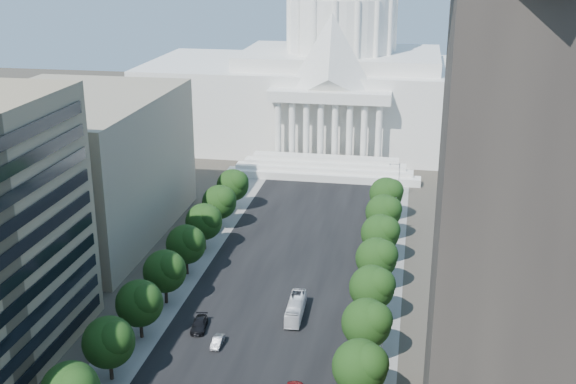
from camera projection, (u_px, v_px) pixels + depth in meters
The scene contains 26 objects.
road_asphalt at pixel (285, 268), 141.43m from camera, with size 30.00×260.00×0.01m, color black.
sidewalk_left at pixel (192, 261), 144.59m from camera, with size 8.00×260.00×0.02m, color gray.
sidewalk_right at pixel (382, 275), 138.27m from camera, with size 8.00×260.00×0.02m, color gray.
capitol at pixel (340, 80), 223.15m from camera, with size 120.00×56.00×73.00m.
office_block_left_far at pixel (72, 167), 153.81m from camera, with size 38.00×52.00×30.00m, color gray.
tree_l_d at pixel (110, 341), 103.01m from camera, with size 7.79×7.60×9.97m.
tree_l_e at pixel (141, 302), 114.17m from camera, with size 7.79×7.60×9.97m.
tree_l_f at pixel (166, 270), 125.34m from camera, with size 7.79×7.60×9.97m.
tree_l_g at pixel (187, 243), 136.50m from camera, with size 7.79×7.60×9.97m.
tree_l_h at pixel (205, 221), 147.66m from camera, with size 7.79×7.60×9.97m.
tree_l_i at pixel (221, 201), 158.82m from camera, with size 7.79×7.60×9.97m.
tree_l_j at pixel (234, 184), 169.98m from camera, with size 7.79×7.60×9.97m.
tree_r_d at pixel (362, 366), 97.02m from camera, with size 7.79×7.60×9.97m.
tree_r_e at pixel (369, 322), 108.19m from camera, with size 7.79×7.60×9.97m.
tree_r_f at pixel (374, 287), 119.35m from camera, with size 7.79×7.60×9.97m.
tree_r_g at pixel (378, 257), 130.51m from camera, with size 7.79×7.60×9.97m.
tree_r_h at pixel (382, 232), 141.67m from camera, with size 7.79×7.60×9.97m.
tree_r_i at pixel (385, 211), 152.83m from camera, with size 7.79×7.60×9.97m.
tree_r_j at pixel (388, 193), 163.99m from camera, with size 7.79×7.60×9.97m.
streetlight_c at pixel (379, 326), 108.31m from camera, with size 2.61×0.44×9.00m.
streetlight_d at pixel (387, 258), 131.57m from camera, with size 2.61×0.44×9.00m.
streetlight_e at pixel (393, 211), 154.82m from camera, with size 2.61×0.44×9.00m.
streetlight_f at pixel (397, 176), 178.07m from camera, with size 2.61×0.44×9.00m.
car_silver at pixel (218, 342), 113.89m from camera, with size 1.47×4.22×1.39m, color #95969C.
car_dark_b at pixel (199, 325), 118.73m from camera, with size 2.31×5.68×1.65m, color black.
city_bus at pixel (296, 308), 122.62m from camera, with size 2.47×10.55×2.94m, color white.
Camera 1 is at (23.29, -36.65, 60.35)m, focal length 45.00 mm.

